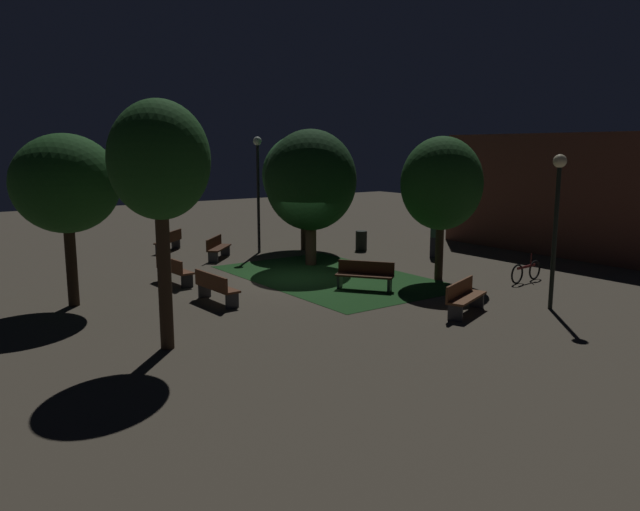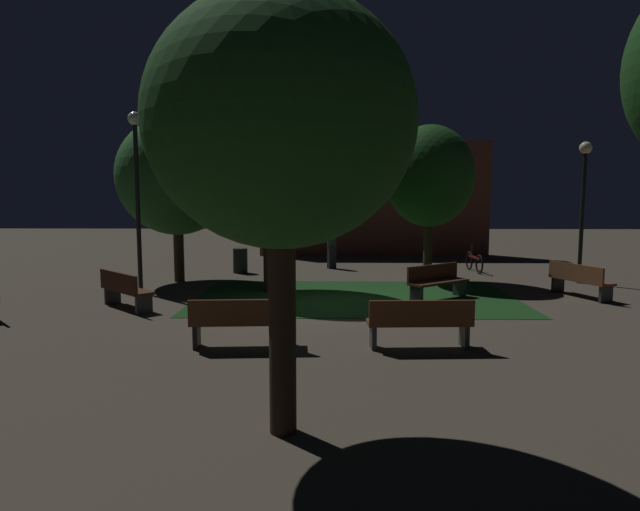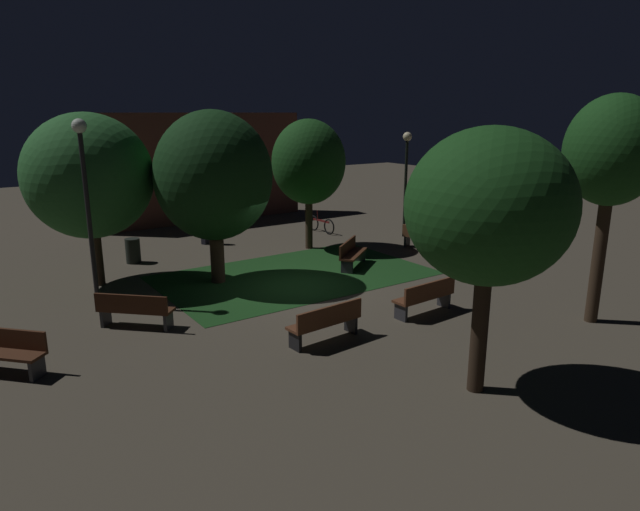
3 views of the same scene
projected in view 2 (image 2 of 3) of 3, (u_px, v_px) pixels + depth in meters
name	position (u px, v px, depth m)	size (l,w,h in m)	color
ground_plane	(330.00, 305.00, 13.28)	(60.00, 60.00, 0.00)	#4C4438
grass_lawn	(355.00, 297.00, 14.26)	(8.22, 5.11, 0.01)	#194219
bench_corner	(242.00, 321.00, 9.46)	(1.83, 0.60, 0.88)	brown
bench_front_left	(420.00, 322.00, 9.40)	(1.82, 0.57, 0.88)	brown
bench_by_lamp	(579.00, 279.00, 14.18)	(1.08, 1.85, 0.88)	brown
bench_lawn_edge	(437.00, 281.00, 13.93)	(1.73, 1.46, 0.88)	#422314
bench_path_side	(124.00, 289.00, 12.71)	(1.63, 1.59, 0.88)	#422314
tree_right_canopy	(281.00, 123.00, 5.77)	(2.88, 2.88, 4.78)	#2D2116
tree_back_right	(429.00, 177.00, 16.60)	(2.70, 2.70, 4.77)	#38281C
tree_back_left	(177.00, 176.00, 16.47)	(3.58, 3.58, 5.00)	#423021
tree_tall_center	(270.00, 175.00, 14.67)	(3.42, 3.42, 5.07)	#423021
lamp_post_path_center	(137.00, 172.00, 14.52)	(0.36, 0.36, 4.84)	black
lamp_post_near_wall	(584.00, 187.00, 16.20)	(0.36, 0.36, 4.22)	black
trash_bin	(240.00, 261.00, 18.65)	(0.49, 0.49, 0.84)	black
bicycle	(474.00, 262.00, 18.92)	(0.19, 1.71, 0.93)	black
pedestrian	(332.00, 245.00, 19.75)	(0.34, 0.32, 1.61)	black
building_wall_backdrop	(374.00, 199.00, 23.99)	(10.00, 0.80, 4.97)	brown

